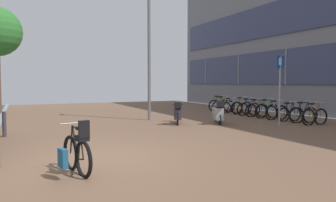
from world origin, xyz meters
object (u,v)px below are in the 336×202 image
Objects in this scene: bicycle_rack_08 at (231,107)px; lamp_post at (149,41)px; bicycle_rack_00 at (315,117)px; scooter_mid at (219,113)px; bicycle_rack_01 at (303,115)px; bollard_far at (4,124)px; bicycle_rack_04 at (267,111)px; bicycle_rack_09 at (223,106)px; bicycle_foreground at (76,153)px; bicycle_rack_07 at (242,108)px; bicycle_rack_06 at (249,109)px; bicycle_rack_02 at (289,114)px; bicycle_rack_05 at (257,110)px; bicycle_rack_10 at (219,105)px; parking_sign at (280,83)px; scooter_near at (178,114)px; bicycle_rack_03 at (277,112)px.

lamp_post is at bearing -168.73° from bicycle_rack_08.
scooter_mid is (-3.36, 1.95, 0.11)m from bicycle_rack_00.
bicycle_rack_01 reaches higher than bollard_far.
bicycle_rack_01 is 2.08m from bicycle_rack_04.
scooter_mid reaches higher than bicycle_rack_01.
bicycle_rack_04 is 1.02× the size of bicycle_rack_09.
bicycle_foreground is 12.79m from bicycle_rack_07.
bicycle_rack_06 is at bearing -3.26° from lamp_post.
bicycle_rack_08 is at bearing 94.66° from bicycle_rack_06.
bicycle_rack_06 reaches higher than bicycle_rack_02.
bicycle_rack_05 is at bearing -88.28° from bicycle_rack_08.
bicycle_rack_10 is at bearing 75.56° from bicycle_rack_09.
bicycle_rack_05 is 0.82× the size of scooter_mid.
bicycle_rack_09 is at bearing 91.99° from bicycle_rack_04.
bicycle_rack_09 is 6.55m from lamp_post.
bollard_far is at bearing 175.83° from bicycle_rack_02.
bicycle_rack_04 is at bearing -88.01° from bicycle_rack_09.
bollard_far is at bearing -170.33° from bicycle_rack_06.
bicycle_foreground is at bearing -136.90° from bicycle_rack_09.
bicycle_rack_07 is 0.49× the size of parking_sign.
bicycle_foreground is 11.53m from bicycle_rack_04.
bicycle_rack_03 is at bearing -6.68° from scooter_near.
bicycle_rack_07 is at bearing -88.37° from bicycle_rack_10.
bicycle_rack_01 is 0.70m from bicycle_rack_02.
bicycle_rack_01 is 1.40m from bicycle_rack_03.
bicycle_rack_00 is at bearing -91.58° from bicycle_rack_07.
bicycle_rack_10 is 6.91m from lamp_post.
parking_sign is at bearing -103.90° from bicycle_rack_10.
bicycle_rack_04 is 6.63m from lamp_post.
bicycle_rack_05 reaches higher than bicycle_rack_08.
bicycle_rack_01 is (0.14, 0.69, 0.00)m from bicycle_rack_00.
scooter_mid is (1.57, -0.70, 0.01)m from scooter_near.
bicycle_rack_00 is 1.06× the size of bicycle_rack_08.
bicycle_rack_08 is (-0.14, 4.16, 0.00)m from bicycle_rack_02.
scooter_near is at bearing -178.61° from bicycle_rack_04.
bicycle_rack_01 reaches higher than bicycle_rack_05.
bicycle_rack_00 is 1.39m from bicycle_rack_02.
bicycle_rack_00 is 2.77m from bicycle_rack_04.
bicycle_rack_04 reaches higher than bicycle_rack_01.
scooter_near is (-5.00, -4.28, 0.08)m from bicycle_rack_10.
parking_sign is at bearing 21.77° from bicycle_foreground.
bicycle_foreground reaches higher than bicycle_rack_04.
bicycle_rack_02 is (10.02, 4.38, -0.06)m from bicycle_foreground.
bicycle_foreground is at bearing -144.41° from bicycle_rack_06.
bicycle_foreground reaches higher than bicycle_rack_03.
bicycle_rack_01 is at bearing -19.75° from scooter_mid.
bicycle_rack_06 is at bearing -98.87° from bicycle_rack_07.
bicycle_rack_06 is at bearing 85.81° from bicycle_rack_05.
bicycle_rack_10 reaches higher than bicycle_rack_03.
bicycle_rack_02 is at bearing -87.90° from bicycle_rack_05.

